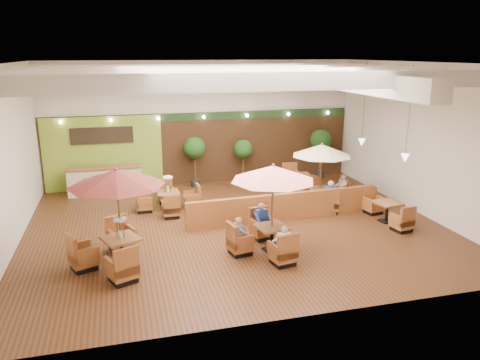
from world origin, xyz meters
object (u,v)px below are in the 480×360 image
object	(u,v)px
table_3	(168,199)
topiary_1	(243,151)
topiary_0	(195,150)
booth_divider	(285,207)
table_1	(271,189)
table_0	(115,197)
table_4	(387,212)
diner_4	(341,186)
diner_0	(283,240)
diner_1	(262,217)
service_counter	(105,181)
table_2	(321,163)
topiary_2	(321,142)
diner_3	(330,193)
table_5	(299,184)
diner_2	(240,231)

from	to	relation	value
table_3	topiary_1	world-z (taller)	topiary_1
table_3	topiary_0	world-z (taller)	topiary_0
booth_divider	table_1	xyz separation A→B (m)	(-1.37, -2.40, 1.45)
table_0	topiary_1	world-z (taller)	table_0
table_4	diner_4	xyz separation A→B (m)	(-0.64, 2.30, 0.38)
diner_0	diner_1	distance (m)	1.99
diner_4	table_0	bearing A→B (deg)	120.62
booth_divider	diner_4	xyz separation A→B (m)	(2.80, 1.23, 0.23)
service_counter	table_1	distance (m)	8.97
booth_divider	table_1	size ratio (longest dim) A/B	2.64
table_2	table_3	world-z (taller)	table_2
topiary_2	diner_3	xyz separation A→B (m)	(-1.76, -4.88, -0.97)
table_4	diner_4	size ratio (longest dim) A/B	3.45
topiary_0	topiary_2	world-z (taller)	topiary_2
table_4	topiary_0	bearing A→B (deg)	123.47
topiary_2	diner_0	bearing A→B (deg)	-119.96
table_2	table_5	size ratio (longest dim) A/B	0.91
table_4	topiary_0	size ratio (longest dim) A/B	1.14
table_5	diner_3	distance (m)	2.77
table_0	topiary_0	world-z (taller)	table_0
topiary_0	diner_3	size ratio (longest dim) A/B	2.78
table_1	table_5	bearing A→B (deg)	49.28
diner_1	diner_4	distance (m)	4.88
service_counter	table_4	world-z (taller)	service_counter
topiary_1	table_0	bearing A→B (deg)	-127.05
table_1	diner_2	size ratio (longest dim) A/B	3.87
topiary_1	topiary_2	distance (m)	3.80
topiary_0	diner_2	world-z (taller)	topiary_0
table_1	topiary_1	xyz separation A→B (m)	(1.23, 7.60, -0.44)
table_3	diner_3	size ratio (longest dim) A/B	3.01
table_0	table_5	xyz separation A→B (m)	(7.55, 5.34, -1.63)
booth_divider	diner_0	world-z (taller)	diner_0
topiary_0	topiary_2	size ratio (longest dim) A/B	0.97
booth_divider	diner_3	world-z (taller)	diner_3
table_5	diner_3	world-z (taller)	diner_3
service_counter	diner_1	xyz separation A→B (m)	(4.96, -6.41, 0.15)
diner_1	diner_2	size ratio (longest dim) A/B	1.02
booth_divider	table_2	bearing A→B (deg)	30.18
table_4	diner_1	world-z (taller)	diner_1
table_0	table_3	distance (m)	5.14
table_0	diner_2	xyz separation A→B (m)	(3.49, -0.13, -1.29)
diner_0	diner_4	bearing A→B (deg)	39.71
table_4	diner_1	distance (m)	4.77
table_4	diner_3	distance (m)	2.12
table_0	diner_4	xyz separation A→B (m)	(8.59, 3.51, -1.28)
service_counter	table_0	bearing A→B (deg)	-86.26
diner_1	table_5	bearing A→B (deg)	-135.54
table_5	topiary_2	distance (m)	3.14
topiary_2	topiary_1	bearing A→B (deg)	-180.00
diner_2	diner_1	bearing A→B (deg)	125.63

